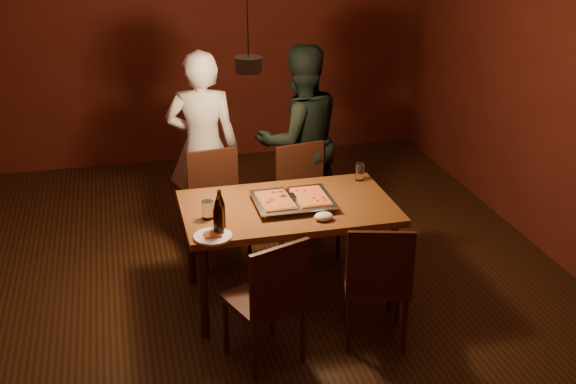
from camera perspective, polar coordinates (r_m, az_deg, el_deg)
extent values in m
plane|color=#371E0F|center=(5.52, -2.73, -7.95)|extent=(6.00, 6.00, 0.00)
plane|color=maroon|center=(7.82, -7.36, 12.39)|extent=(5.00, 0.00, 5.00)
plane|color=maroon|center=(5.92, 21.68, 7.38)|extent=(0.00, 6.00, 6.00)
cube|color=brown|center=(5.13, 0.00, -1.28)|extent=(1.50, 0.90, 0.05)
cylinder|color=#38190F|center=(4.88, -6.67, -7.83)|extent=(0.06, 0.06, 0.70)
cylinder|color=#38190F|center=(5.18, 8.25, -5.96)|extent=(0.06, 0.06, 0.70)
cylinder|color=#38190F|center=(5.52, -7.71, -3.94)|extent=(0.06, 0.06, 0.70)
cylinder|color=#38190F|center=(5.79, 5.57, -2.50)|extent=(0.06, 0.06, 0.70)
cube|color=#38190F|center=(5.79, -5.36, -1.60)|extent=(0.47, 0.47, 0.04)
cube|color=#38190F|center=(5.86, -5.96, 1.26)|extent=(0.42, 0.08, 0.45)
cube|color=#38190F|center=(5.90, 1.70, -1.01)|extent=(0.49, 0.49, 0.04)
cube|color=#38190F|center=(5.97, 0.94, 1.78)|extent=(0.42, 0.10, 0.45)
cube|color=#38190F|center=(4.61, -1.94, -8.55)|extent=(0.54, 0.54, 0.04)
cube|color=#38190F|center=(4.35, -0.63, -6.96)|extent=(0.40, 0.18, 0.45)
cube|color=#38190F|center=(4.84, 6.96, -7.06)|extent=(0.52, 0.52, 0.04)
cube|color=#38190F|center=(4.55, 7.31, -5.66)|extent=(0.41, 0.14, 0.45)
cube|color=silver|center=(5.11, 0.40, -0.78)|extent=(0.57, 0.47, 0.05)
cube|color=maroon|center=(5.06, -0.99, -0.63)|extent=(0.23, 0.36, 0.02)
cube|color=gold|center=(5.12, 1.81, -0.34)|extent=(0.23, 0.36, 0.02)
cylinder|color=black|center=(4.68, -5.51, -2.48)|extent=(0.07, 0.07, 0.17)
cone|color=black|center=(4.63, -5.57, -1.03)|extent=(0.07, 0.07, 0.09)
cylinder|color=black|center=(4.75, -5.39, -1.97)|extent=(0.07, 0.07, 0.18)
cone|color=black|center=(4.70, -5.45, -0.43)|extent=(0.07, 0.07, 0.10)
cylinder|color=silver|center=(4.92, -6.37, -1.41)|extent=(0.08, 0.08, 0.13)
cylinder|color=silver|center=(5.55, 5.69, 1.59)|extent=(0.07, 0.07, 0.14)
cylinder|color=white|center=(4.68, -5.96, -3.52)|extent=(0.25, 0.25, 0.02)
cube|color=gold|center=(4.68, -5.96, -3.36)|extent=(0.11, 0.09, 0.01)
ellipsoid|color=white|center=(4.89, 2.83, -1.94)|extent=(0.13, 0.10, 0.05)
imported|color=silver|center=(6.07, -6.75, 3.54)|extent=(0.66, 0.50, 1.64)
imported|color=black|center=(6.20, 0.95, 4.14)|extent=(0.89, 0.74, 1.65)
cylinder|color=black|center=(4.84, -3.13, 10.02)|extent=(0.18, 0.18, 0.10)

